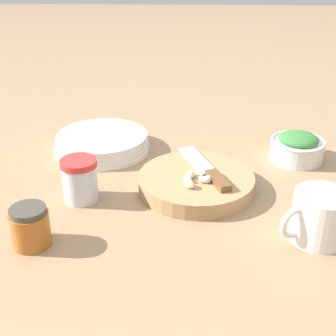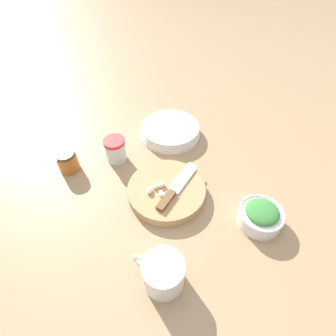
{
  "view_description": "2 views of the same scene",
  "coord_description": "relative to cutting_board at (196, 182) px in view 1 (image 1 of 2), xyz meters",
  "views": [
    {
      "loc": [
        0.04,
        -0.83,
        0.46
      ],
      "look_at": [
        0.02,
        -0.03,
        0.05
      ],
      "focal_mm": 50.0,
      "sensor_mm": 36.0,
      "label": 1
    },
    {
      "loc": [
        0.46,
        -0.31,
        0.62
      ],
      "look_at": [
        0.03,
        0.01,
        0.05
      ],
      "focal_mm": 28.0,
      "sensor_mm": 36.0,
      "label": 2
    }
  ],
  "objects": [
    {
      "name": "herb_bowl",
      "position": [
        0.23,
        0.14,
        0.01
      ],
      "size": [
        0.12,
        0.12,
        0.06
      ],
      "color": "silver",
      "rests_on": "ground_plane"
    },
    {
      "name": "cutting_board",
      "position": [
        0.0,
        0.0,
        0.0
      ],
      "size": [
        0.23,
        0.23,
        0.03
      ],
      "color": "tan",
      "rests_on": "ground_plane"
    },
    {
      "name": "chef_knife",
      "position": [
        0.02,
        0.02,
        0.02
      ],
      "size": [
        0.1,
        0.2,
        0.01
      ],
      "rotation": [
        0.0,
        0.0,
        0.38
      ],
      "color": "brown",
      "rests_on": "cutting_board"
    },
    {
      "name": "honey_jar",
      "position": [
        -0.27,
        -0.19,
        0.02
      ],
      "size": [
        0.06,
        0.06,
        0.07
      ],
      "color": "#B26023",
      "rests_on": "ground_plane"
    },
    {
      "name": "garlic_cloves",
      "position": [
        -0.0,
        -0.03,
        0.02
      ],
      "size": [
        0.06,
        0.07,
        0.02
      ],
      "color": "white",
      "rests_on": "cutting_board"
    },
    {
      "name": "plate_stack",
      "position": [
        -0.21,
        0.18,
        0.0
      ],
      "size": [
        0.22,
        0.22,
        0.04
      ],
      "color": "silver",
      "rests_on": "ground_plane"
    },
    {
      "name": "spice_jar",
      "position": [
        -0.22,
        -0.04,
        0.03
      ],
      "size": [
        0.07,
        0.07,
        0.08
      ],
      "color": "silver",
      "rests_on": "ground_plane"
    },
    {
      "name": "ground_plane",
      "position": [
        -0.07,
        0.03,
        -0.02
      ],
      "size": [
        5.0,
        5.0,
        0.0
      ],
      "primitive_type": "plane",
      "color": "#997A56"
    },
    {
      "name": "coffee_mug",
      "position": [
        0.2,
        -0.16,
        0.03
      ],
      "size": [
        0.12,
        0.09,
        0.08
      ],
      "color": "silver",
      "rests_on": "ground_plane"
    }
  ]
}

